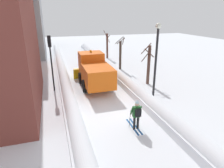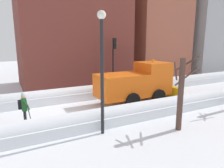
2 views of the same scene
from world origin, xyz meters
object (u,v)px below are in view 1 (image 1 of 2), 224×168
Objects in this scene: traffic_light_pole at (50,53)px; bare_tree_mid at (120,54)px; bare_tree_near at (149,64)px; plow_truck at (94,71)px; bare_tree_far at (107,45)px; street_lamp at (156,54)px; skier at (137,114)px.

traffic_light_pole is 9.36m from bare_tree_mid.
traffic_light_pole reaches higher than bare_tree_near.
bare_tree_far reaches higher than plow_truck.
bare_tree_far is at bearing 54.78° from traffic_light_pole.
plow_truck is 1.54× the size of bare_tree_mid.
street_lamp is at bearing -93.19° from bare_tree_far.
bare_tree_far is (3.74, 19.16, 0.91)m from skier.
bare_tree_far is (0.24, 6.54, 0.09)m from bare_tree_mid.
traffic_light_pole is 1.24× the size of bare_tree_near.
bare_tree_mid is (7.84, 4.90, -1.46)m from traffic_light_pole.
bare_tree_far is at bearing 68.69° from plow_truck.
bare_tree_far is (4.47, 11.46, 0.43)m from plow_truck.
street_lamp is (3.58, -4.45, 2.12)m from plow_truck.
street_lamp reaches higher than skier.
skier is 0.47× the size of bare_tree_mid.
plow_truck is at bearing 95.40° from skier.
bare_tree_mid reaches higher than bare_tree_near.
skier is (0.73, -7.70, -0.48)m from plow_truck.
street_lamp is at bearing -93.93° from bare_tree_mid.
traffic_light_pole is 0.82× the size of street_lamp.
bare_tree_mid is at bearing 97.33° from bare_tree_near.
street_lamp reaches higher than plow_truck.
skier is at bearing -131.25° from street_lamp.
bare_tree_near is (4.96, -0.81, 0.45)m from plow_truck.
bare_tree_near is at bearing 69.21° from street_lamp.
plow_truck is 6.09m from street_lamp.
plow_truck is 4.03m from traffic_light_pole.
skier is 9.14m from traffic_light_pole.
street_lamp reaches higher than traffic_light_pole.
skier is 0.48× the size of bare_tree_near.
traffic_light_pole is (-3.61, 0.02, 1.80)m from plow_truck.
bare_tree_near is (8.57, -0.83, -1.35)m from traffic_light_pole.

